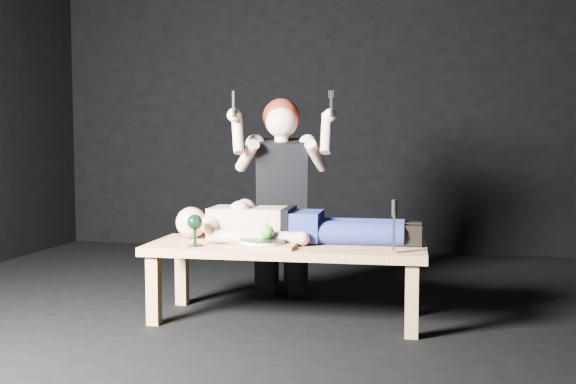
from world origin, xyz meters
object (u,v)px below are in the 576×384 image
(serving_tray, at_px, (263,245))
(carving_knife, at_px, (394,226))
(goblet, at_px, (195,230))
(table, at_px, (286,282))
(lying_man, at_px, (297,221))
(kneeling_woman, at_px, (281,197))

(serving_tray, bearing_deg, carving_knife, -3.88)
(serving_tray, distance_m, goblet, 0.40)
(serving_tray, height_order, goblet, goblet)
(table, xyz_separation_m, goblet, (-0.49, -0.19, 0.32))
(table, relative_size, serving_tray, 4.24)
(lying_man, bearing_deg, kneeling_woman, 112.46)
(lying_man, distance_m, serving_tray, 0.31)
(table, xyz_separation_m, kneeling_woman, (-0.15, 0.54, 0.46))
(table, distance_m, lying_man, 0.37)
(goblet, bearing_deg, serving_tray, 8.15)
(table, height_order, kneeling_woman, kneeling_woman)
(table, bearing_deg, lying_man, 67.46)
(kneeling_woman, distance_m, goblet, 0.83)
(serving_tray, bearing_deg, kneeling_woman, 93.76)
(lying_man, height_order, serving_tray, lying_man)
(lying_man, bearing_deg, goblet, -151.72)
(kneeling_woman, relative_size, serving_tray, 3.58)
(serving_tray, bearing_deg, table, 52.96)
(lying_man, distance_m, goblet, 0.62)
(goblet, xyz_separation_m, carving_knife, (1.12, 0.01, 0.05))
(carving_knife, bearing_deg, lying_man, 151.52)
(kneeling_woman, height_order, serving_tray, kneeling_woman)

